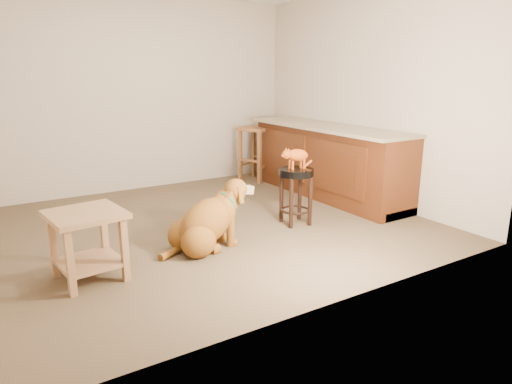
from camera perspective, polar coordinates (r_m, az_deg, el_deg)
floor at (r=4.94m, az=-6.39°, el=-4.32°), size 4.50×4.00×0.01m
room_shell at (r=4.67m, az=-7.00°, el=15.51°), size 4.54×4.04×2.62m
cabinet_run at (r=6.11m, az=8.90°, el=3.60°), size 0.70×2.56×0.94m
padded_stool at (r=4.90m, az=5.01°, el=0.88°), size 0.37×0.37×0.61m
wood_stool at (r=6.90m, az=0.05°, el=4.94°), size 0.58×0.58×0.81m
side_table at (r=3.83m, az=-20.34°, el=-5.09°), size 0.60×0.60×0.56m
golden_retriever at (r=4.27m, az=-6.16°, el=-3.90°), size 1.05×0.55×0.67m
tabby_kitten at (r=4.83m, az=4.99°, el=4.53°), size 0.42×0.15×0.26m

